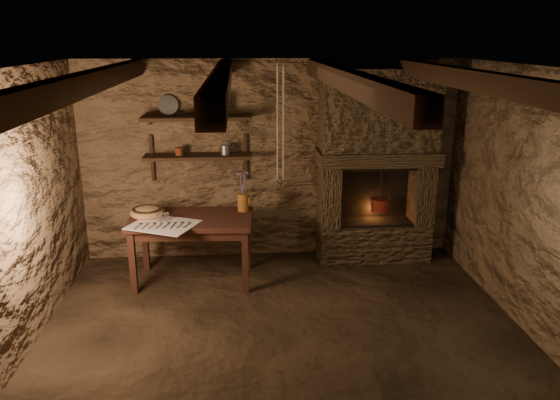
{
  "coord_description": "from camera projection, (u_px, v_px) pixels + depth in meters",
  "views": [
    {
      "loc": [
        -0.38,
        -4.43,
        2.65
      ],
      "look_at": [
        0.03,
        0.9,
        1.03
      ],
      "focal_mm": 35.0,
      "sensor_mm": 36.0,
      "label": 1
    }
  ],
  "objects": [
    {
      "name": "ceiling",
      "position": [
        284.0,
        68.0,
        4.33
      ],
      "size": [
        4.5,
        4.0,
        0.04
      ],
      "primitive_type": "cube",
      "color": "black",
      "rests_on": "back_wall"
    },
    {
      "name": "hanging_ropes",
      "position": [
        280.0,
        123.0,
        5.51
      ],
      "size": [
        0.08,
        0.08,
        1.2
      ],
      "primitive_type": null,
      "color": "tan",
      "rests_on": "ceiling"
    },
    {
      "name": "left_wall",
      "position": [
        13.0,
        218.0,
        4.51
      ],
      "size": [
        0.04,
        4.0,
        2.4
      ],
      "primitive_type": "cube",
      "color": "#483421",
      "rests_on": "floor"
    },
    {
      "name": "wooden_bowl",
      "position": [
        147.0,
        213.0,
        5.95
      ],
      "size": [
        0.49,
        0.49,
        0.13
      ],
      "primitive_type": "ellipsoid",
      "rotation": [
        0.0,
        0.0,
        -0.42
      ],
      "color": "#A97749",
      "rests_on": "work_table"
    },
    {
      "name": "right_wall",
      "position": [
        536.0,
        206.0,
        4.84
      ],
      "size": [
        0.04,
        4.0,
        2.4
      ],
      "primitive_type": "cube",
      "color": "#483421",
      "rests_on": "floor"
    },
    {
      "name": "pewter_cutlery_row",
      "position": [
        163.0,
        225.0,
        5.66
      ],
      "size": [
        0.58,
        0.42,
        0.01
      ],
      "primitive_type": null,
      "rotation": [
        0.0,
        0.0,
        -0.43
      ],
      "color": "gray",
      "rests_on": "linen_cloth"
    },
    {
      "name": "rusty_tin",
      "position": [
        179.0,
        151.0,
        6.3
      ],
      "size": [
        0.09,
        0.09,
        0.09
      ],
      "primitive_type": "cylinder",
      "rotation": [
        0.0,
        0.0,
        0.05
      ],
      "color": "#5F2413",
      "rests_on": "shelf_lower"
    },
    {
      "name": "beam_far_right",
      "position": [
        467.0,
        79.0,
        4.46
      ],
      "size": [
        0.14,
        3.95,
        0.16
      ],
      "primitive_type": "cube",
      "color": "black",
      "rests_on": "ceiling"
    },
    {
      "name": "front_wall",
      "position": [
        317.0,
        334.0,
        2.76
      ],
      "size": [
        4.5,
        0.04,
        2.4
      ],
      "primitive_type": "cube",
      "color": "#483421",
      "rests_on": "floor"
    },
    {
      "name": "tin_pan",
      "position": [
        168.0,
        105.0,
        6.24
      ],
      "size": [
        0.24,
        0.13,
        0.23
      ],
      "primitive_type": "cylinder",
      "rotation": [
        1.26,
        0.0,
        0.13
      ],
      "color": "gray",
      "rests_on": "shelf_upper"
    },
    {
      "name": "small_kettle",
      "position": [
        225.0,
        150.0,
        6.34
      ],
      "size": [
        0.16,
        0.13,
        0.17
      ],
      "primitive_type": null,
      "rotation": [
        0.0,
        0.0,
        0.05
      ],
      "color": "gray",
      "rests_on": "shelf_lower"
    },
    {
      "name": "beam_mid_right",
      "position": [
        346.0,
        79.0,
        4.39
      ],
      "size": [
        0.14,
        3.95,
        0.16
      ],
      "primitive_type": "cube",
      "color": "black",
      "rests_on": "ceiling"
    },
    {
      "name": "red_pot",
      "position": [
        380.0,
        204.0,
        6.55
      ],
      "size": [
        0.27,
        0.27,
        0.54
      ],
      "rotation": [
        0.0,
        0.0,
        0.3
      ],
      "color": "maroon",
      "rests_on": "hearth"
    },
    {
      "name": "work_table",
      "position": [
        193.0,
        247.0,
        6.04
      ],
      "size": [
        1.36,
        0.82,
        0.75
      ],
      "rotation": [
        0.0,
        0.0,
        -0.05
      ],
      "color": "black",
      "rests_on": "floor"
    },
    {
      "name": "iron_stockpot",
      "position": [
        215.0,
        109.0,
        6.2
      ],
      "size": [
        0.25,
        0.25,
        0.16
      ],
      "primitive_type": "cylinder",
      "rotation": [
        0.0,
        0.0,
        0.19
      ],
      "color": "#2A2825",
      "rests_on": "shelf_upper"
    },
    {
      "name": "beam_mid_left",
      "position": [
        222.0,
        80.0,
        4.32
      ],
      "size": [
        0.14,
        3.95,
        0.16
      ],
      "primitive_type": "cube",
      "color": "black",
      "rests_on": "ceiling"
    },
    {
      "name": "shelf_lower",
      "position": [
        198.0,
        157.0,
        6.34
      ],
      "size": [
        1.25,
        0.3,
        0.04
      ],
      "primitive_type": "cube",
      "color": "black",
      "rests_on": "back_wall"
    },
    {
      "name": "hearth",
      "position": [
        377.0,
        161.0,
        6.45
      ],
      "size": [
        1.43,
        0.51,
        2.3
      ],
      "color": "#382A1C",
      "rests_on": "floor"
    },
    {
      "name": "floor",
      "position": [
        284.0,
        336.0,
        5.02
      ],
      "size": [
        4.5,
        4.5,
        0.0
      ],
      "primitive_type": "plane",
      "color": "black",
      "rests_on": "ground"
    },
    {
      "name": "back_wall",
      "position": [
        270.0,
        161.0,
        6.58
      ],
      "size": [
        4.5,
        0.04,
        2.4
      ],
      "primitive_type": "cube",
      "color": "#483421",
      "rests_on": "floor"
    },
    {
      "name": "beam_far_left",
      "position": [
        93.0,
        81.0,
        4.24
      ],
      "size": [
        0.14,
        3.95,
        0.16
      ],
      "primitive_type": "cube",
      "color": "black",
      "rests_on": "ceiling"
    },
    {
      "name": "drinking_glasses",
      "position": [
        166.0,
        217.0,
        5.8
      ],
      "size": [
        0.21,
        0.06,
        0.08
      ],
      "primitive_type": null,
      "color": "white",
      "rests_on": "linen_cloth"
    },
    {
      "name": "stoneware_jug",
      "position": [
        243.0,
        194.0,
        6.1
      ],
      "size": [
        0.16,
        0.16,
        0.46
      ],
      "rotation": [
        0.0,
        0.0,
        -0.29
      ],
      "color": "#93551C",
      "rests_on": "work_table"
    },
    {
      "name": "shelf_upper",
      "position": [
        196.0,
        118.0,
        6.21
      ],
      "size": [
        1.25,
        0.3,
        0.04
      ],
      "primitive_type": "cube",
      "color": "black",
      "rests_on": "back_wall"
    },
    {
      "name": "linen_cloth",
      "position": [
        163.0,
        225.0,
        5.69
      ],
      "size": [
        0.81,
        0.75,
        0.01
      ],
      "primitive_type": "cube",
      "rotation": [
        0.0,
        0.0,
        -0.43
      ],
      "color": "beige",
      "rests_on": "work_table"
    }
  ]
}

